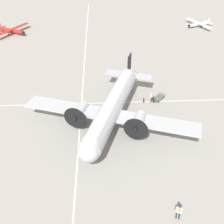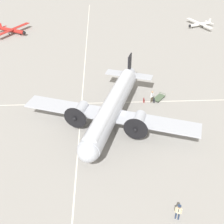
# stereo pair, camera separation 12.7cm
# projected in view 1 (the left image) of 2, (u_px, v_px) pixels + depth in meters

# --- Properties ---
(ground_plane) EXTENTS (300.00, 300.00, 0.00)m
(ground_plane) POSITION_uv_depth(u_px,v_px,m) (112.00, 122.00, 36.93)
(ground_plane) COLOR gray
(apron_line_eastwest) EXTENTS (120.00, 0.16, 0.01)m
(apron_line_eastwest) POSITION_uv_depth(u_px,v_px,m) (80.00, 123.00, 36.76)
(apron_line_eastwest) COLOR silver
(apron_line_eastwest) RESTS_ON ground_plane
(apron_line_northsouth) EXTENTS (0.16, 120.00, 0.01)m
(apron_line_northsouth) POSITION_uv_depth(u_px,v_px,m) (110.00, 103.00, 40.80)
(apron_line_northsouth) COLOR silver
(apron_line_northsouth) RESTS_ON ground_plane
(airliner_main) EXTENTS (19.50, 21.88, 5.70)m
(airliner_main) POSITION_uv_depth(u_px,v_px,m) (111.00, 108.00, 35.19)
(airliner_main) COLOR #ADB2BC
(airliner_main) RESTS_ON ground_plane
(crew_foreground) EXTENTS (0.41, 0.59, 1.87)m
(crew_foreground) POSITION_uv_depth(u_px,v_px,m) (179.00, 210.00, 24.49)
(crew_foreground) COLOR navy
(crew_foreground) RESTS_ON ground_plane
(passenger_boarding) EXTENTS (0.44, 0.51, 1.85)m
(passenger_boarding) POSITION_uv_depth(u_px,v_px,m) (152.00, 95.00, 40.32)
(passenger_boarding) COLOR #473D2D
(passenger_boarding) RESTS_ON ground_plane
(suitcase_near_door) EXTENTS (0.41, 0.20, 0.62)m
(suitcase_near_door) POSITION_uv_depth(u_px,v_px,m) (154.00, 100.00, 40.76)
(suitcase_near_door) COLOR #232328
(suitcase_near_door) RESTS_ON ground_plane
(suitcase_upright_spare) EXTENTS (0.44, 0.13, 0.66)m
(suitcase_upright_spare) POSITION_uv_depth(u_px,v_px,m) (144.00, 100.00, 40.76)
(suitcase_upright_spare) COLOR maroon
(suitcase_upright_spare) RESTS_ON ground_plane
(baggage_cart) EXTENTS (2.34, 2.19, 0.56)m
(baggage_cart) POSITION_uv_depth(u_px,v_px,m) (159.00, 97.00, 41.44)
(baggage_cart) COLOR #4C6047
(baggage_cart) RESTS_ON ground_plane
(light_aircraft_distant) EXTENTS (8.47, 6.55, 1.75)m
(light_aircraft_distant) POSITION_uv_depth(u_px,v_px,m) (199.00, 24.00, 68.22)
(light_aircraft_distant) COLOR white
(light_aircraft_distant) RESTS_ON ground_plane
(light_aircraft_taxiing) EXTENTS (9.40, 7.40, 1.97)m
(light_aircraft_taxiing) POSITION_uv_depth(u_px,v_px,m) (12.00, 30.00, 64.15)
(light_aircraft_taxiing) COLOR #B2231E
(light_aircraft_taxiing) RESTS_ON ground_plane
(traffic_cone) EXTENTS (0.49, 0.49, 0.65)m
(traffic_cone) POSITION_uv_depth(u_px,v_px,m) (92.00, 156.00, 31.26)
(traffic_cone) COLOR orange
(traffic_cone) RESTS_ON ground_plane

